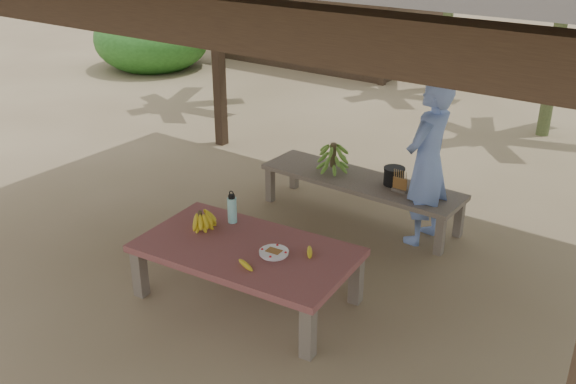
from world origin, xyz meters
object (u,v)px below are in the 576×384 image
Objects in this scene: bench at (360,184)px; ripe_banana_bunch at (200,218)px; plate at (274,253)px; cooking_pot at (394,176)px; work_table at (246,254)px; woman at (427,162)px; water_flask at (232,209)px.

bench is 8.24× the size of ripe_banana_bunch.
plate is 1.96m from cooking_pot.
woman is (0.75, 1.86, 0.40)m from work_table.
woman is (0.49, 1.82, 0.31)m from plate.
plate reaches higher than work_table.
cooking_pot is at bearing -103.05° from woman.
cooking_pot is at bearing 66.76° from water_flask.
bench is at bearing 73.37° from ripe_banana_bunch.
bench is 10.54× the size of cooking_pot.
ripe_banana_bunch is at bearing 168.79° from work_table.
cooking_pot reaches higher than work_table.
woman reaches higher than work_table.
cooking_pot is (0.90, 1.93, -0.04)m from ripe_banana_bunch.
water_flask is at bearing -113.24° from cooking_pot.
woman is at bearing 75.07° from plate.
bench is 1.69m from water_flask.
work_table is 0.58m from ripe_banana_bunch.
work_table is at bearing -172.22° from plate.
cooking_pot is 0.52m from woman.
work_table is 2.02m from cooking_pot.
ripe_banana_bunch is at bearing -30.65° from woman.
woman is (1.31, 1.80, 0.25)m from ripe_banana_bunch.
water_flask is 1.95m from woman.
work_table is 1.13× the size of woman.
bench is 0.87m from woman.
woman is at bearing -18.44° from cooking_pot.
ripe_banana_bunch is 2.13m from cooking_pot.
cooking_pot is (0.08, 1.95, 0.02)m from plate.
bench is at bearing 76.75° from water_flask.
plate is at bearing 2.55° from work_table.
bench is 1.33× the size of woman.
plate is 0.15× the size of woman.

